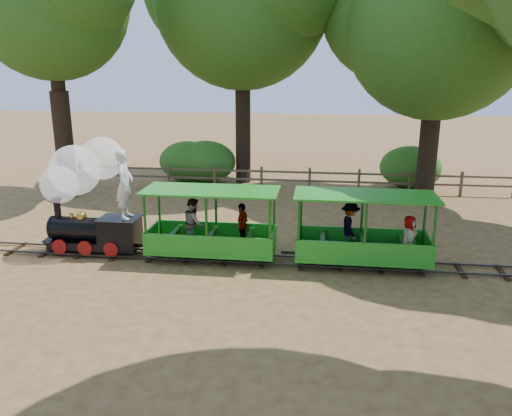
# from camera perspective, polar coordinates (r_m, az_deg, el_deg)

# --- Properties ---
(ground) EXTENTS (90.00, 90.00, 0.00)m
(ground) POSITION_cam_1_polar(r_m,az_deg,el_deg) (13.24, 0.79, -6.16)
(ground) COLOR #A57E47
(ground) RESTS_ON ground
(track) EXTENTS (22.00, 1.00, 0.10)m
(track) POSITION_cam_1_polar(r_m,az_deg,el_deg) (13.21, 0.79, -5.88)
(track) COLOR #3F3D3A
(track) RESTS_ON ground
(locomotive) EXTENTS (2.85, 1.34, 3.28)m
(locomotive) POSITION_cam_1_polar(r_m,az_deg,el_deg) (14.10, -18.89, 2.19)
(locomotive) COLOR black
(locomotive) RESTS_ON ground
(carriage_front) EXTENTS (3.50, 1.43, 1.82)m
(carriage_front) POSITION_cam_1_polar(r_m,az_deg,el_deg) (13.18, -5.12, -2.61)
(carriage_front) COLOR #229320
(carriage_front) RESTS_ON track
(carriage_rear) EXTENTS (3.50, 1.43, 1.82)m
(carriage_rear) POSITION_cam_1_polar(r_m,az_deg,el_deg) (12.96, 12.26, -3.25)
(carriage_rear) COLOR #229320
(carriage_rear) RESTS_ON track
(oak_ne) EXTENTS (8.53, 7.50, 9.85)m
(oak_ne) POSITION_cam_1_polar(r_m,az_deg,el_deg) (20.30, 20.20, 20.04)
(oak_ne) COLOR #2D2116
(oak_ne) RESTS_ON ground
(fence) EXTENTS (18.10, 0.10, 1.00)m
(fence) POSITION_cam_1_polar(r_m,az_deg,el_deg) (20.72, 3.38, 3.54)
(fence) COLOR brown
(fence) RESTS_ON ground
(shrub_west) EXTENTS (2.66, 2.05, 1.84)m
(shrub_west) POSITION_cam_1_polar(r_m,az_deg,el_deg) (22.46, -5.74, 5.32)
(shrub_west) COLOR #2D6B1E
(shrub_west) RESTS_ON ground
(shrub_mid_w) EXTENTS (2.61, 2.01, 1.81)m
(shrub_mid_w) POSITION_cam_1_polar(r_m,az_deg,el_deg) (22.66, -7.76, 5.30)
(shrub_mid_w) COLOR #2D6B1E
(shrub_mid_w) RESTS_ON ground
(shrub_mid_e) EXTENTS (2.15, 1.65, 1.49)m
(shrub_mid_e) POSITION_cam_1_polar(r_m,az_deg,el_deg) (22.28, 17.76, 4.10)
(shrub_mid_e) COLOR #2D6B1E
(shrub_mid_e) RESTS_ON ground
(shrub_east) EXTENTS (2.57, 1.98, 1.78)m
(shrub_east) POSITION_cam_1_polar(r_m,az_deg,el_deg) (22.21, 17.22, 4.50)
(shrub_east) COLOR #2D6B1E
(shrub_east) RESTS_ON ground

